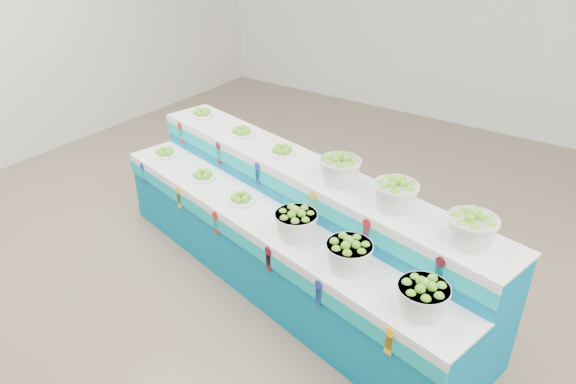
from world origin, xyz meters
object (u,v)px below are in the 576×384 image
(basket_lower_left, at_px, (296,223))
(plate_upper_mid, at_px, (241,131))
(display_stand, at_px, (288,229))
(basket_upper_right, at_px, (472,228))

(basket_lower_left, height_order, plate_upper_mid, plate_upper_mid)
(display_stand, bearing_deg, basket_upper_right, 8.80)
(display_stand, relative_size, basket_lower_left, 11.52)
(basket_lower_left, distance_m, plate_upper_mid, 1.36)
(display_stand, relative_size, basket_upper_right, 11.52)
(display_stand, distance_m, basket_lower_left, 0.53)
(basket_lower_left, relative_size, plate_upper_mid, 1.41)
(display_stand, height_order, plate_upper_mid, plate_upper_mid)
(display_stand, bearing_deg, plate_upper_mid, 165.73)
(plate_upper_mid, height_order, basket_upper_right, basket_upper_right)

